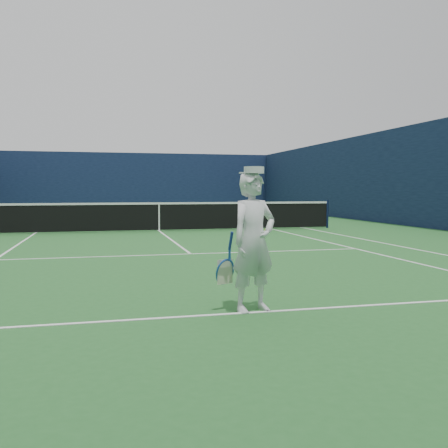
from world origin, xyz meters
The scene contains 5 objects.
ground centered at (0.00, 0.00, 0.00)m, with size 80.00×80.00×0.00m, color #246027.
court_markings centered at (0.00, 0.00, 0.00)m, with size 11.03×23.83×0.01m.
windscreen_fence centered at (0.00, 0.00, 2.00)m, with size 20.12×36.12×4.00m.
tennis_net centered at (0.00, 0.00, 0.55)m, with size 12.88×0.09×1.07m.
tennis_player centered at (-0.17, -11.79, 0.85)m, with size 0.84×0.59×1.73m.
Camera 1 is at (-1.92, -17.47, 1.47)m, focal length 40.00 mm.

